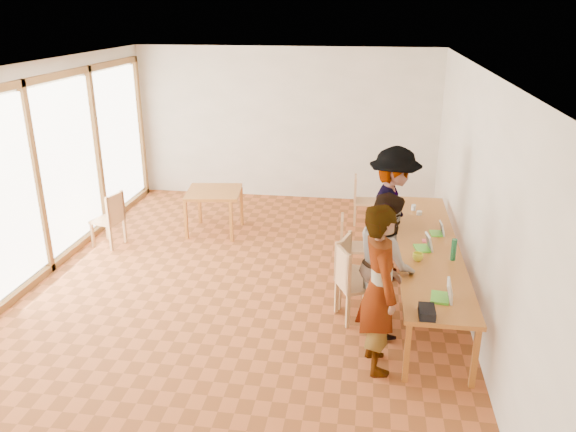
{
  "coord_description": "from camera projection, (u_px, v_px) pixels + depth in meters",
  "views": [
    {
      "loc": [
        1.66,
        -6.97,
        3.71
      ],
      "look_at": [
        0.65,
        -0.08,
        1.1
      ],
      "focal_mm": 35.0,
      "sensor_mm": 36.0,
      "label": 1
    }
  ],
  "objects": [
    {
      "name": "wall_right",
      "position": [
        474.0,
        193.0,
        7.05
      ],
      "size": [
        0.1,
        8.0,
        3.0
      ],
      "primitive_type": "cube",
      "color": "white",
      "rests_on": "ground"
    },
    {
      "name": "communal_table",
      "position": [
        428.0,
        248.0,
        7.42
      ],
      "size": [
        0.8,
        4.0,
        0.75
      ],
      "color": "#A96425",
      "rests_on": "ground"
    },
    {
      "name": "window_wall",
      "position": [
        35.0,
        174.0,
        7.86
      ],
      "size": [
        0.1,
        8.0,
        3.0
      ],
      "primitive_type": "cube",
      "color": "white",
      "rests_on": "ground"
    },
    {
      "name": "pink_phone",
      "position": [
        424.0,
        241.0,
        7.52
      ],
      "size": [
        0.05,
        0.1,
        0.01
      ],
      "primitive_type": "cube",
      "color": "#F1526B",
      "rests_on": "communal_table"
    },
    {
      "name": "chair_mid",
      "position": [
        352.0,
        264.0,
        7.25
      ],
      "size": [
        0.55,
        0.55,
        0.51
      ],
      "rotation": [
        0.0,
        0.0,
        -0.27
      ],
      "color": "tan",
      "rests_on": "ground"
    },
    {
      "name": "laptop_far",
      "position": [
        439.0,
        231.0,
        7.74
      ],
      "size": [
        0.2,
        0.23,
        0.18
      ],
      "rotation": [
        0.0,
        0.0,
        0.08
      ],
      "color": "#57CA30",
      "rests_on": "communal_table"
    },
    {
      "name": "clear_glass",
      "position": [
        414.0,
        208.0,
        8.65
      ],
      "size": [
        0.07,
        0.07,
        0.09
      ],
      "primitive_type": "cylinder",
      "color": "silver",
      "rests_on": "communal_table"
    },
    {
      "name": "side_table",
      "position": [
        214.0,
        195.0,
        9.61
      ],
      "size": [
        0.9,
        0.9,
        0.75
      ],
      "rotation": [
        0.0,
        0.0,
        0.13
      ],
      "color": "#A96425",
      "rests_on": "ground"
    },
    {
      "name": "condiment_cup",
      "position": [
        419.0,
        213.0,
        8.46
      ],
      "size": [
        0.08,
        0.08,
        0.06
      ],
      "primitive_type": "cylinder",
      "color": "white",
      "rests_on": "communal_table"
    },
    {
      "name": "chair_spare",
      "position": [
        111.0,
        214.0,
        9.07
      ],
      "size": [
        0.51,
        0.51,
        0.48
      ],
      "rotation": [
        0.0,
        0.0,
        2.9
      ],
      "color": "tan",
      "rests_on": "ground"
    },
    {
      "name": "green_bottle",
      "position": [
        454.0,
        250.0,
        6.92
      ],
      "size": [
        0.07,
        0.07,
        0.28
      ],
      "primitive_type": "cylinder",
      "color": "#1D643A",
      "rests_on": "communal_table"
    },
    {
      "name": "person_mid",
      "position": [
        386.0,
        262.0,
        6.65
      ],
      "size": [
        0.8,
        0.94,
        1.72
      ],
      "primitive_type": "imported",
      "rotation": [
        0.0,
        0.0,
        1.76
      ],
      "color": "gray",
      "rests_on": "ground"
    },
    {
      "name": "laptop_near",
      "position": [
        445.0,
        294.0,
        6.01
      ],
      "size": [
        0.26,
        0.29,
        0.22
      ],
      "rotation": [
        0.0,
        0.0,
        -0.14
      ],
      "color": "#57CA30",
      "rests_on": "communal_table"
    },
    {
      "name": "person_far",
      "position": [
        392.0,
        214.0,
        7.89
      ],
      "size": [
        0.92,
        1.35,
        1.93
      ],
      "primitive_type": "imported",
      "rotation": [
        0.0,
        0.0,
        1.4
      ],
      "color": "gray",
      "rests_on": "ground"
    },
    {
      "name": "wall_front",
      "position": [
        107.0,
        358.0,
        3.75
      ],
      "size": [
        6.0,
        0.1,
        3.0
      ],
      "primitive_type": "cube",
      "color": "white",
      "rests_on": "ground"
    },
    {
      "name": "chair_empty",
      "position": [
        360.0,
        195.0,
        10.05
      ],
      "size": [
        0.42,
        0.42,
        0.46
      ],
      "rotation": [
        0.0,
        0.0,
        0.03
      ],
      "color": "tan",
      "rests_on": "ground"
    },
    {
      "name": "yellow_mug",
      "position": [
        418.0,
        257.0,
        6.93
      ],
      "size": [
        0.16,
        0.16,
        0.1
      ],
      "primitive_type": "imported",
      "rotation": [
        0.0,
        0.0,
        0.21
      ],
      "color": "yellow",
      "rests_on": "communal_table"
    },
    {
      "name": "ground",
      "position": [
        244.0,
        284.0,
        7.98
      ],
      "size": [
        8.0,
        8.0,
        0.0
      ],
      "primitive_type": "plane",
      "color": "#AC5629",
      "rests_on": "ground"
    },
    {
      "name": "black_pouch",
      "position": [
        427.0,
        312.0,
        5.69
      ],
      "size": [
        0.16,
        0.26,
        0.09
      ],
      "primitive_type": "cube",
      "color": "black",
      "rests_on": "communal_table"
    },
    {
      "name": "chair_near",
      "position": [
        350.0,
        276.0,
        6.89
      ],
      "size": [
        0.6,
        0.6,
        0.52
      ],
      "rotation": [
        0.0,
        0.0,
        0.43
      ],
      "color": "tan",
      "rests_on": "ground"
    },
    {
      "name": "wall_back",
      "position": [
        286.0,
        124.0,
        11.16
      ],
      "size": [
        6.0,
        0.1,
        3.0
      ],
      "primitive_type": "cube",
      "color": "white",
      "rests_on": "ground"
    },
    {
      "name": "chair_far",
      "position": [
        348.0,
        239.0,
        8.13
      ],
      "size": [
        0.42,
        0.42,
        0.47
      ],
      "rotation": [
        0.0,
        0.0,
        0.04
      ],
      "color": "tan",
      "rests_on": "ground"
    },
    {
      "name": "laptop_mid",
      "position": [
        425.0,
        245.0,
        7.25
      ],
      "size": [
        0.25,
        0.27,
        0.21
      ],
      "rotation": [
        0.0,
        0.0,
        0.16
      ],
      "color": "#57CA30",
      "rests_on": "communal_table"
    },
    {
      "name": "person_near",
      "position": [
        380.0,
        289.0,
        5.85
      ],
      "size": [
        0.6,
        0.77,
        1.88
      ],
      "primitive_type": "imported",
      "rotation": [
        0.0,
        0.0,
        1.82
      ],
      "color": "gray",
      "rests_on": "ground"
    },
    {
      "name": "ceiling",
      "position": [
        237.0,
        65.0,
        6.92
      ],
      "size": [
        6.0,
        8.0,
        0.04
      ],
      "primitive_type": "cube",
      "color": "white",
      "rests_on": "wall_back"
    }
  ]
}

